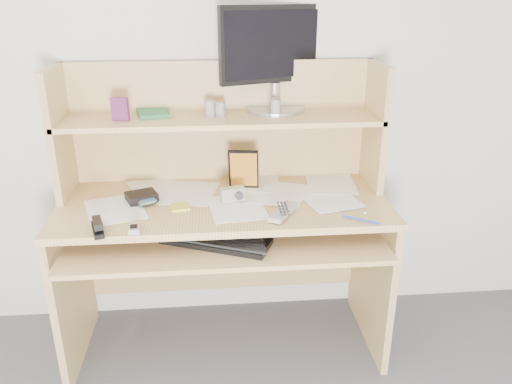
{
  "coord_description": "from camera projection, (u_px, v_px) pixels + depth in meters",
  "views": [
    {
      "loc": [
        -0.04,
        -0.49,
        1.59
      ],
      "look_at": [
        0.13,
        1.43,
        0.81
      ],
      "focal_mm": 35.0,
      "sensor_mm": 36.0,
      "label": 1
    }
  ],
  "objects": [
    {
      "name": "back_wall",
      "position": [
        219.0,
        71.0,
        2.24
      ],
      "size": [
        3.6,
        0.04,
        2.5
      ],
      "primitive_type": "cube",
      "color": "beige",
      "rests_on": "floor"
    },
    {
      "name": "desk",
      "position": [
        224.0,
        205.0,
        2.23
      ],
      "size": [
        1.4,
        0.7,
        1.3
      ],
      "color": "tan",
      "rests_on": "floor"
    },
    {
      "name": "paper_clutter",
      "position": [
        224.0,
        200.0,
        2.14
      ],
      "size": [
        1.32,
        0.54,
        0.01
      ],
      "primitive_type": "cube",
      "color": "white",
      "rests_on": "desk"
    },
    {
      "name": "keyboard",
      "position": [
        216.0,
        240.0,
        1.99
      ],
      "size": [
        0.46,
        0.31,
        0.03
      ],
      "rotation": [
        0.0,
        0.0,
        -0.41
      ],
      "color": "black",
      "rests_on": "desk"
    },
    {
      "name": "tv_remote",
      "position": [
        283.0,
        212.0,
        1.99
      ],
      "size": [
        0.14,
        0.19,
        0.02
      ],
      "primitive_type": "cube",
      "rotation": [
        0.0,
        0.0,
        -0.53
      ],
      "color": "#969691",
      "rests_on": "paper_clutter"
    },
    {
      "name": "flip_phone",
      "position": [
        134.0,
        227.0,
        1.86
      ],
      "size": [
        0.05,
        0.09,
        0.02
      ],
      "primitive_type": "cube",
      "rotation": [
        0.0,
        0.0,
        0.08
      ],
      "color": "silver",
      "rests_on": "paper_clutter"
    },
    {
      "name": "stapler",
      "position": [
        97.0,
        226.0,
        1.85
      ],
      "size": [
        0.07,
        0.14,
        0.04
      ],
      "primitive_type": "cube",
      "rotation": [
        0.0,
        0.0,
        0.3
      ],
      "color": "black",
      "rests_on": "paper_clutter"
    },
    {
      "name": "wallet",
      "position": [
        142.0,
        196.0,
        2.13
      ],
      "size": [
        0.15,
        0.14,
        0.03
      ],
      "primitive_type": "cube",
      "rotation": [
        0.0,
        0.0,
        0.39
      ],
      "color": "black",
      "rests_on": "paper_clutter"
    },
    {
      "name": "sticky_note_pad",
      "position": [
        180.0,
        207.0,
        2.06
      ],
      "size": [
        0.09,
        0.09,
        0.01
      ],
      "primitive_type": "cube",
      "rotation": [
        0.0,
        0.0,
        0.17
      ],
      "color": "#F5FF43",
      "rests_on": "desk"
    },
    {
      "name": "digital_camera",
      "position": [
        233.0,
        194.0,
        2.11
      ],
      "size": [
        0.11,
        0.06,
        0.06
      ],
      "primitive_type": "cube",
      "rotation": [
        0.0,
        0.0,
        0.26
      ],
      "color": "#BAB9BC",
      "rests_on": "paper_clutter"
    },
    {
      "name": "game_case",
      "position": [
        244.0,
        169.0,
        2.22
      ],
      "size": [
        0.13,
        0.03,
        0.19
      ],
      "primitive_type": "cube",
      "rotation": [
        0.0,
        0.0,
        -0.15
      ],
      "color": "black",
      "rests_on": "paper_clutter"
    },
    {
      "name": "blue_pen",
      "position": [
        361.0,
        220.0,
        1.94
      ],
      "size": [
        0.13,
        0.09,
        0.01
      ],
      "primitive_type": "cylinder",
      "rotation": [
        1.57,
        0.0,
        0.99
      ],
      "color": "#1A30C8",
      "rests_on": "paper_clutter"
    },
    {
      "name": "card_box",
      "position": [
        120.0,
        109.0,
        2.07
      ],
      "size": [
        0.07,
        0.04,
        0.1
      ],
      "primitive_type": "cube",
      "rotation": [
        0.0,
        0.0,
        -0.23
      ],
      "color": "#A62D16",
      "rests_on": "desk"
    },
    {
      "name": "shelf_book",
      "position": [
        153.0,
        113.0,
        2.18
      ],
      "size": [
        0.16,
        0.2,
        0.02
      ],
      "primitive_type": "cube",
      "rotation": [
        0.0,
        0.0,
        0.23
      ],
      "color": "#307947",
      "rests_on": "desk"
    },
    {
      "name": "chip_stack_a",
      "position": [
        220.0,
        109.0,
        2.15
      ],
      "size": [
        0.06,
        0.06,
        0.06
      ],
      "primitive_type": "cylinder",
      "rotation": [
        0.0,
        0.0,
        0.29
      ],
      "color": "black",
      "rests_on": "desk"
    },
    {
      "name": "chip_stack_b",
      "position": [
        210.0,
        109.0,
        2.14
      ],
      "size": [
        0.06,
        0.06,
        0.07
      ],
      "primitive_type": "cylinder",
      "rotation": [
        0.0,
        0.0,
        -0.36
      ],
      "color": "silver",
      "rests_on": "desk"
    },
    {
      "name": "chip_stack_c",
      "position": [
        211.0,
        111.0,
        2.16
      ],
      "size": [
        0.04,
        0.04,
        0.05
      ],
      "primitive_type": "cylinder",
      "rotation": [
        0.0,
        0.0,
        0.19
      ],
      "color": "black",
      "rests_on": "desk"
    },
    {
      "name": "chip_stack_d",
      "position": [
        276.0,
        108.0,
        2.15
      ],
      "size": [
        0.05,
        0.05,
        0.07
      ],
      "primitive_type": "cylinder",
      "rotation": [
        0.0,
        0.0,
        -0.36
      ],
      "color": "silver",
      "rests_on": "desk"
    },
    {
      "name": "monitor",
      "position": [
        275.0,
        56.0,
        2.18
      ],
      "size": [
        0.5,
        0.27,
        0.45
      ],
      "rotation": [
        0.0,
        0.0,
        0.36
      ],
      "color": "#A2A2A7",
      "rests_on": "desk"
    }
  ]
}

